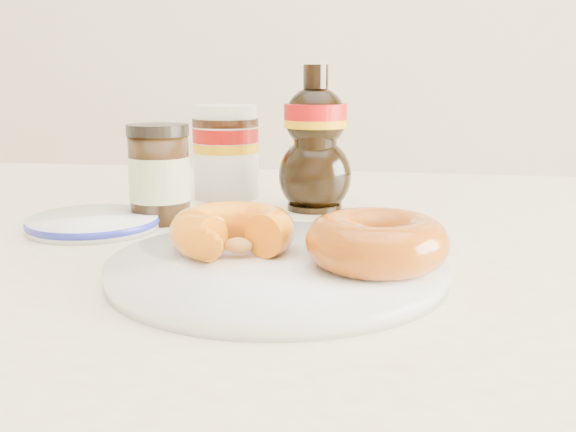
% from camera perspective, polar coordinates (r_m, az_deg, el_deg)
% --- Properties ---
extents(dining_table, '(1.40, 0.90, 0.75)m').
position_cam_1_polar(dining_table, '(0.62, -1.58, -9.69)').
color(dining_table, '#F8E6BC').
rests_on(dining_table, ground).
extents(plate, '(0.26, 0.26, 0.01)m').
position_cam_1_polar(plate, '(0.49, -0.99, -4.48)').
color(plate, white).
rests_on(plate, dining_table).
extents(donut_bitten, '(0.13, 0.13, 0.03)m').
position_cam_1_polar(donut_bitten, '(0.50, -4.95, -1.28)').
color(donut_bitten, orange).
rests_on(donut_bitten, plate).
extents(donut_whole, '(0.14, 0.14, 0.04)m').
position_cam_1_polar(donut_whole, '(0.47, 7.87, -2.26)').
color(donut_whole, '#923809').
rests_on(donut_whole, plate).
extents(nutella_jar, '(0.08, 0.08, 0.11)m').
position_cam_1_polar(nutella_jar, '(0.79, -5.54, 6.02)').
color(nutella_jar, white).
rests_on(nutella_jar, dining_table).
extents(syrup_bottle, '(0.09, 0.08, 0.16)m').
position_cam_1_polar(syrup_bottle, '(0.72, 2.43, 6.88)').
color(syrup_bottle, black).
rests_on(syrup_bottle, dining_table).
extents(dark_jar, '(0.06, 0.06, 0.10)m').
position_cam_1_polar(dark_jar, '(0.67, -11.36, 3.62)').
color(dark_jar, black).
rests_on(dark_jar, dining_table).
extents(blue_rim_saucer, '(0.13, 0.13, 0.01)m').
position_cam_1_polar(blue_rim_saucer, '(0.66, -16.90, -0.53)').
color(blue_rim_saucer, white).
rests_on(blue_rim_saucer, dining_table).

